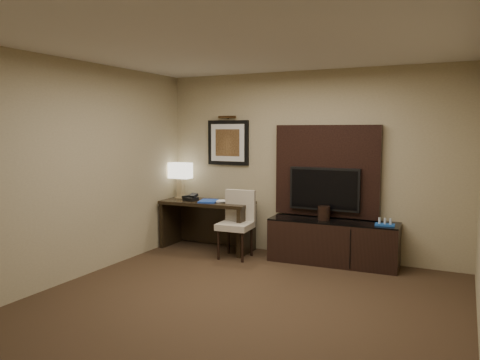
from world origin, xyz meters
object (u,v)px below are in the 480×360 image
Objects in this scene: desk_chair at (235,225)px; minibar_tray at (385,222)px; table_lamp at (180,179)px; tv at (325,189)px; ice_bucket at (324,213)px; desk at (207,225)px; credenza at (333,242)px; desk_phone at (191,197)px.

desk_chair reaches higher than minibar_tray.
table_lamp is 2.43× the size of minibar_tray.
tv is 2.35m from table_lamp.
tv is at bearing 104.60° from ice_bucket.
table_lamp is (-2.35, -0.09, 0.04)m from tv.
desk is 1.87m from ice_bucket.
desk_chair is 1.60× the size of table_lamp.
desk is at bearing 152.24° from desk_chair.
desk is 2.68m from minibar_tray.
ice_bucket is (-0.13, -0.01, 0.40)m from credenza.
desk reaches higher than credenza.
desk_phone is (-2.06, -0.25, -0.22)m from tv.
tv reaches higher than credenza.
tv is 2.09m from desk_phone.
desk is at bearing 22.51° from desk_phone.
credenza is 0.75m from tv.
desk_chair is at bearing -168.97° from credenza.
ice_bucket is at bearing -1.43° from table_lamp.
tv is 1.38m from desk_chair.
tv is at bearing 16.66° from desk_phone.
desk_chair is 3.88× the size of minibar_tray.
tv is (-0.17, 0.14, 0.72)m from credenza.
desk_chair is at bearing -3.84° from desk_phone.
desk_phone reaches higher than credenza.
ice_bucket is at bearing -179.31° from credenza.
desk_chair is (-1.18, -0.46, -0.54)m from tv.
table_lamp is at bearing 178.57° from ice_bucket.
table_lamp is at bearing 178.46° from minibar_tray.
desk is at bearing 179.03° from credenza.
desk_phone is (-2.23, -0.11, 0.50)m from credenza.
desk_phone is (-0.88, 0.21, 0.32)m from desk_chair.
desk_chair is (-1.35, -0.32, 0.18)m from credenza.
desk_chair is 5.01× the size of desk_phone.
table_lamp is at bearing 166.57° from desk.
desk_chair is at bearing -26.66° from desk.
minibar_tray is (0.86, -0.17, -0.37)m from tv.
table_lamp is 3.15× the size of ice_bucket.
table_lamp reaches higher than ice_bucket.
desk_phone reaches higher than ice_bucket.
desk_chair is at bearing -17.77° from table_lamp.
desk is 7.36× the size of ice_bucket.
desk_chair reaches higher than desk_phone.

